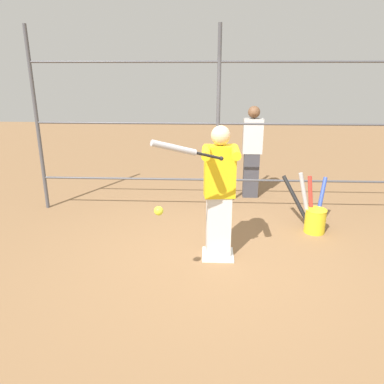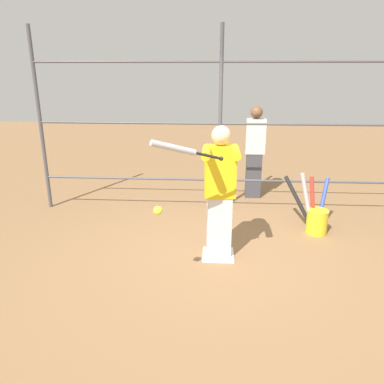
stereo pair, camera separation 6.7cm
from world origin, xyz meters
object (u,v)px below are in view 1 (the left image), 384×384
at_px(baseball_bat_swinging, 180,149).
at_px(bat_bucket, 313,216).
at_px(softball_in_flight, 159,211).
at_px(bystander_behind_fence, 252,151).
at_px(batter, 219,189).

height_order(baseball_bat_swinging, bat_bucket, baseball_bat_swinging).
bearing_deg(bat_bucket, softball_in_flight, 38.51).
relative_size(baseball_bat_swinging, bystander_behind_fence, 0.44).
distance_m(batter, softball_in_flight, 1.01).
relative_size(softball_in_flight, bystander_behind_fence, 0.06).
xyz_separation_m(batter, softball_in_flight, (0.64, 0.78, 0.01)).
height_order(batter, baseball_bat_swinging, batter).
relative_size(batter, bystander_behind_fence, 1.00).
xyz_separation_m(baseball_bat_swinging, bat_bucket, (-1.82, -1.51, -1.29)).
bearing_deg(softball_in_flight, bystander_behind_fence, -112.08).
bearing_deg(bat_bucket, batter, 31.03).
height_order(baseball_bat_swinging, softball_in_flight, baseball_bat_swinging).
distance_m(baseball_bat_swinging, bat_bucket, 2.70).
height_order(batter, bat_bucket, batter).
relative_size(baseball_bat_swinging, softball_in_flight, 7.59).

